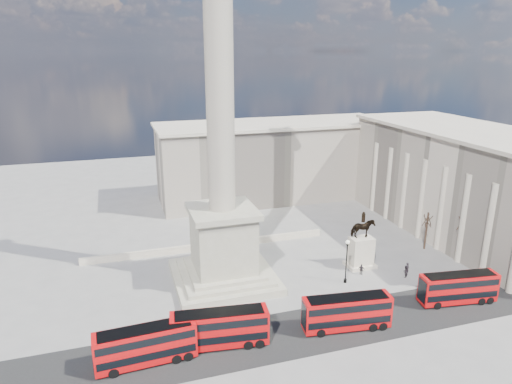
{
  "coord_description": "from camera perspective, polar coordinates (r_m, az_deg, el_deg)",
  "views": [
    {
      "loc": [
        -13.07,
        -52.2,
        31.21
      ],
      "look_at": [
        4.36,
        3.62,
        13.12
      ],
      "focal_mm": 32.0,
      "sensor_mm": 36.0,
      "label": 1
    }
  ],
  "objects": [
    {
      "name": "building_east",
      "position": [
        87.86,
        24.83,
        1.14
      ],
      "size": [
        19.0,
        46.0,
        18.6
      ],
      "color": "beige",
      "rests_on": "ground"
    },
    {
      "name": "red_bus_c",
      "position": [
        55.81,
        11.34,
        -14.51
      ],
      "size": [
        10.54,
        3.62,
        4.19
      ],
      "rotation": [
        0.0,
        0.0,
        -0.12
      ],
      "color": "red",
      "rests_on": "ground"
    },
    {
      "name": "building_northeast",
      "position": [
        100.59,
        2.33,
        4.02
      ],
      "size": [
        51.0,
        17.0,
        16.6
      ],
      "color": "beige",
      "rests_on": "ground"
    },
    {
      "name": "nelsons_column",
      "position": [
        61.46,
        -4.27,
        -0.18
      ],
      "size": [
        14.0,
        14.0,
        49.85
      ],
      "color": "#AAA58E",
      "rests_on": "ground"
    },
    {
      "name": "bare_tree_near",
      "position": [
        76.24,
        24.55,
        -3.32
      ],
      "size": [
        1.9,
        1.9,
        8.3
      ],
      "rotation": [
        0.0,
        0.0,
        0.38
      ],
      "color": "#332319",
      "rests_on": "ground"
    },
    {
      "name": "pedestrian_standing",
      "position": [
        69.98,
        18.17,
        -9.42
      ],
      "size": [
        1.08,
        1.05,
        1.76
      ],
      "primitive_type": "imported",
      "rotation": [
        0.0,
        0.0,
        3.79
      ],
      "color": "#282225",
      "rests_on": "ground"
    },
    {
      "name": "bare_tree_mid",
      "position": [
        78.91,
        20.67,
        -3.17
      ],
      "size": [
        1.76,
        1.76,
        6.66
      ],
      "rotation": [
        0.0,
        0.0,
        -0.41
      ],
      "color": "#332319",
      "rests_on": "ground"
    },
    {
      "name": "asphalt_road",
      "position": [
        55.51,
        5.05,
        -17.1
      ],
      "size": [
        120.0,
        9.0,
        0.01
      ],
      "primitive_type": "cube",
      "color": "#262626",
      "rests_on": "ground"
    },
    {
      "name": "red_bus_a",
      "position": [
        50.9,
        -13.53,
        -18.1
      ],
      "size": [
        10.44,
        2.92,
        4.19
      ],
      "rotation": [
        0.0,
        0.0,
        0.05
      ],
      "color": "red",
      "rests_on": "ground"
    },
    {
      "name": "balustrade_wall",
      "position": [
        75.91,
        -5.98,
        -6.73
      ],
      "size": [
        40.0,
        0.6,
        1.1
      ],
      "primitive_type": "cube",
      "color": "beige",
      "rests_on": "ground"
    },
    {
      "name": "pedestrian_crossing",
      "position": [
        69.01,
        13.04,
        -9.41
      ],
      "size": [
        0.99,
        0.95,
        1.66
      ],
      "primitive_type": "imported",
      "rotation": [
        0.0,
        0.0,
        2.4
      ],
      "color": "#282225",
      "rests_on": "ground"
    },
    {
      "name": "red_bus_b",
      "position": [
        52.11,
        -4.48,
        -16.62
      ],
      "size": [
        10.84,
        3.69,
        4.31
      ],
      "rotation": [
        0.0,
        0.0,
        -0.12
      ],
      "color": "red",
      "rests_on": "ground"
    },
    {
      "name": "equestrian_statue",
      "position": [
        70.56,
        13.02,
        -6.79
      ],
      "size": [
        4.24,
        3.18,
        8.77
      ],
      "color": "beige",
      "rests_on": "ground"
    },
    {
      "name": "pedestrian_walking",
      "position": [
        70.68,
        18.41,
        -9.1
      ],
      "size": [
        0.83,
        0.76,
        1.91
      ],
      "primitive_type": "imported",
      "rotation": [
        0.0,
        0.0,
        0.57
      ],
      "color": "#282225",
      "rests_on": "ground"
    },
    {
      "name": "red_bus_d",
      "position": [
        65.27,
        24.0,
        -10.88
      ],
      "size": [
        10.27,
        3.62,
        4.08
      ],
      "rotation": [
        0.0,
        0.0,
        -0.13
      ],
      "color": "red",
      "rests_on": "ground"
    },
    {
      "name": "ground",
      "position": [
        62.2,
        -2.92,
        -12.95
      ],
      "size": [
        180.0,
        180.0,
        0.0
      ],
      "primitive_type": "plane",
      "color": "gray",
      "rests_on": "ground"
    },
    {
      "name": "bare_tree_far",
      "position": [
        83.17,
        21.6,
        -2.1
      ],
      "size": [
        1.7,
        1.7,
        6.94
      ],
      "rotation": [
        0.0,
        0.0,
        -0.29
      ],
      "color": "#332319",
      "rests_on": "ground"
    },
    {
      "name": "victorian_lamp",
      "position": [
        65.09,
        11.26,
        -8.07
      ],
      "size": [
        0.55,
        0.55,
        6.45
      ],
      "rotation": [
        0.0,
        0.0,
        0.35
      ],
      "color": "black",
      "rests_on": "ground"
    }
  ]
}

